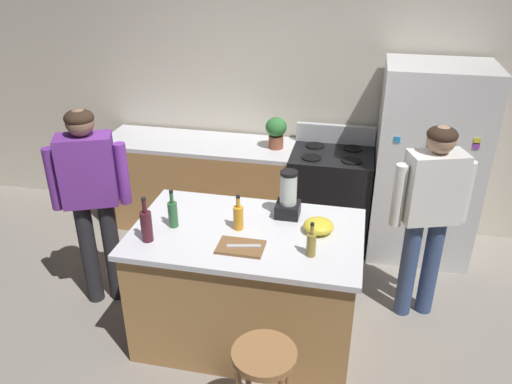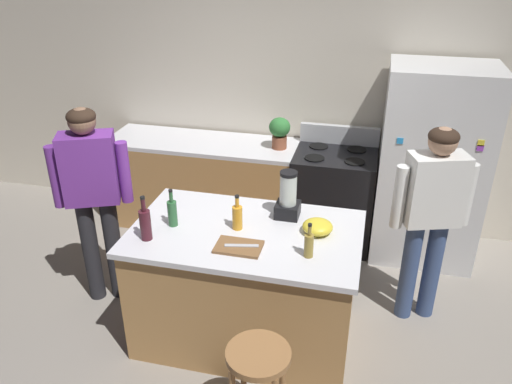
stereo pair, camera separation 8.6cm
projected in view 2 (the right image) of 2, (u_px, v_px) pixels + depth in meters
ground_plane at (247, 333)px, 3.88m from camera, size 14.00×14.00×0.00m
back_wall at (296, 93)px, 4.97m from camera, size 8.00×0.10×2.70m
kitchen_island at (246, 285)px, 3.67m from camera, size 1.58×0.97×0.92m
back_counter_run at (209, 184)px, 5.19m from camera, size 2.00×0.64×0.92m
refrigerator at (431, 166)px, 4.50m from camera, size 0.90×0.73×1.79m
stove_range at (333, 197)px, 4.89m from camera, size 0.76×0.65×1.10m
person_by_island_left at (93, 189)px, 3.86m from camera, size 0.58×0.36×1.64m
person_by_sink_right at (431, 209)px, 3.66m from camera, size 0.59×0.34×1.58m
bar_stool at (258, 374)px, 2.80m from camera, size 0.36×0.36×0.71m
potted_plant at (280, 131)px, 4.75m from camera, size 0.20×0.20×0.30m
blender_appliance at (288, 198)px, 3.58m from camera, size 0.17×0.17×0.35m
bottle_soda at (237, 217)px, 3.45m from camera, size 0.07×0.07×0.26m
bottle_wine at (145, 224)px, 3.32m from camera, size 0.08×0.08×0.32m
bottle_olive_oil at (172, 212)px, 3.49m from camera, size 0.07×0.07×0.28m
bottle_vinegar at (309, 245)px, 3.15m from camera, size 0.06×0.06×0.24m
mixing_bowl at (318, 227)px, 3.42m from camera, size 0.21×0.21×0.09m
cutting_board at (239, 247)px, 3.27m from camera, size 0.30×0.20×0.02m
chef_knife at (242, 246)px, 3.26m from camera, size 0.22×0.07×0.01m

